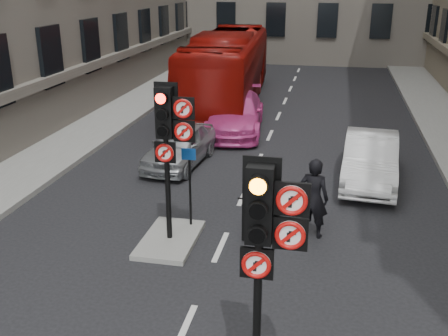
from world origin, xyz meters
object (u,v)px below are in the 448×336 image
at_px(car_white, 370,159).
at_px(bus_red, 227,68).
at_px(info_sign, 190,176).
at_px(signal_far, 169,130).
at_px(car_silver, 180,145).
at_px(motorcycle, 250,210).
at_px(motorcyclist, 314,198).
at_px(signal_near, 266,230).
at_px(car_pink, 236,113).

xyz_separation_m(car_white, bus_red, (-6.15, 9.15, 0.97)).
height_order(car_white, info_sign, info_sign).
bearing_deg(signal_far, car_silver, 104.58).
height_order(bus_red, motorcycle, bus_red).
bearing_deg(car_white, bus_red, 127.73).
bearing_deg(motorcyclist, bus_red, -56.17).
relative_size(car_white, bus_red, 0.36).
xyz_separation_m(signal_near, signal_far, (-2.60, 4.00, 0.12)).
relative_size(signal_near, car_white, 0.83).
height_order(signal_near, car_pink, signal_near).
xyz_separation_m(signal_near, motorcyclist, (0.50, 5.01, -1.62)).
bearing_deg(bus_red, motorcycle, -79.56).
height_order(car_silver, info_sign, info_sign).
distance_m(bus_red, info_sign, 13.40).
height_order(signal_far, motorcycle, signal_far).
height_order(car_white, motorcycle, car_white).
distance_m(signal_far, car_white, 6.97).
relative_size(signal_far, motorcyclist, 1.86).
bearing_deg(car_silver, signal_far, -70.47).
xyz_separation_m(car_silver, bus_red, (-0.23, 8.84, 1.04)).
distance_m(car_silver, info_sign, 4.75).
bearing_deg(car_white, motorcyclist, -107.27).
height_order(signal_near, info_sign, signal_near).
relative_size(car_white, motorcyclist, 2.24).
bearing_deg(motorcyclist, car_white, -96.99).
height_order(signal_near, signal_far, signal_far).
distance_m(car_pink, bus_red, 4.98).
bearing_deg(car_pink, car_silver, -110.24).
distance_m(car_silver, bus_red, 8.90).
bearing_deg(bus_red, motorcyclist, -73.62).
bearing_deg(info_sign, bus_red, 95.76).
xyz_separation_m(car_pink, info_sign, (0.50, -8.55, 0.64)).
xyz_separation_m(signal_near, car_pink, (-2.88, 13.29, -1.85)).
xyz_separation_m(signal_far, car_pink, (-0.28, 9.29, -1.97)).
bearing_deg(info_sign, motorcyclist, 3.38).
bearing_deg(info_sign, car_white, 41.42).
relative_size(motorcycle, motorcyclist, 0.90).
bearing_deg(signal_near, car_white, 77.38).
relative_size(car_pink, bus_red, 0.42).
bearing_deg(motorcyclist, signal_near, 98.41).
relative_size(signal_far, car_white, 0.83).
bearing_deg(car_white, signal_near, -98.80).
bearing_deg(motorcycle, bus_red, 103.60).
bearing_deg(bus_red, signal_near, -80.33).
bearing_deg(motorcyclist, car_pink, -53.72).
xyz_separation_m(bus_red, motorcyclist, (4.67, -13.01, -0.72)).
bearing_deg(signal_near, motorcyclist, 84.32).
distance_m(signal_near, signal_far, 4.77).
distance_m(signal_far, info_sign, 1.54).
xyz_separation_m(signal_far, bus_red, (-1.57, 14.01, -1.02)).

